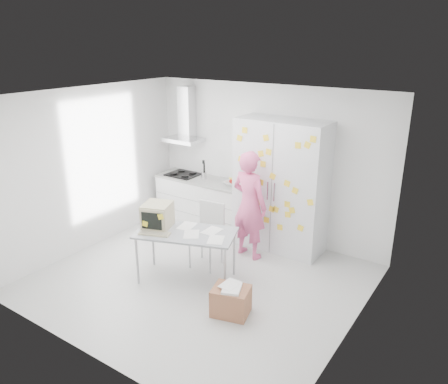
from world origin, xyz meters
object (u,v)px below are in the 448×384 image
Objects in this scene: desk at (168,223)px; cardboard_box at (231,301)px; person at (249,205)px; chair at (208,230)px.

cardboard_box is (1.30, -0.30, -0.67)m from desk.
person is at bearing 113.06° from cardboard_box.
desk is 2.89× the size of cardboard_box.
person is at bearing 51.44° from chair.
desk reaches higher than chair.
desk reaches higher than cardboard_box.
desk is at bearing -118.55° from chair.
chair reaches higher than cardboard_box.
desk is at bearing 166.95° from cardboard_box.
person reaches higher than cardboard_box.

